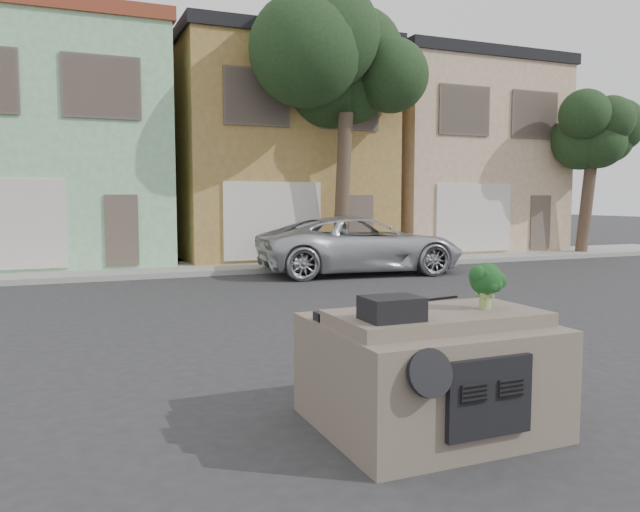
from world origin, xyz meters
TOP-DOWN VIEW (x-y plane):
  - ground_plane at (0.00, 0.00)m, footprint 120.00×120.00m
  - sidewalk at (0.00, 10.50)m, footprint 40.00×3.00m
  - townhouse_mint at (-3.50, 14.50)m, footprint 7.20×8.20m
  - townhouse_tan at (4.00, 14.50)m, footprint 7.20×8.20m
  - townhouse_beige at (11.50, 14.50)m, footprint 7.20×8.20m
  - silver_pickup at (4.77, 8.03)m, footprint 6.13×3.30m
  - tree_near at (5.00, 9.80)m, footprint 4.40×4.00m
  - tree_far at (15.00, 9.80)m, footprint 3.20×3.00m
  - car_dashboard at (0.00, -3.00)m, footprint 2.00×1.80m
  - instrument_hump at (-0.58, -3.35)m, footprint 0.48×0.38m
  - wiper_arm at (0.28, -2.62)m, footprint 0.69×0.15m
  - broccoli at (0.49, -3.21)m, footprint 0.37×0.37m

SIDE VIEW (x-z plane):
  - ground_plane at x=0.00m, z-range 0.00..0.00m
  - silver_pickup at x=4.77m, z-range -0.82..0.82m
  - sidewalk at x=0.00m, z-range 0.00..0.15m
  - car_dashboard at x=0.00m, z-range 0.00..1.12m
  - wiper_arm at x=0.28m, z-range 1.12..1.14m
  - instrument_hump at x=-0.58m, z-range 1.12..1.32m
  - broccoli at x=0.49m, z-range 1.12..1.56m
  - tree_far at x=15.00m, z-range 0.00..6.00m
  - townhouse_mint at x=-3.50m, z-range 0.00..7.55m
  - townhouse_tan at x=4.00m, z-range 0.00..7.55m
  - townhouse_beige at x=11.50m, z-range 0.00..7.55m
  - tree_near at x=5.00m, z-range 0.00..8.50m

